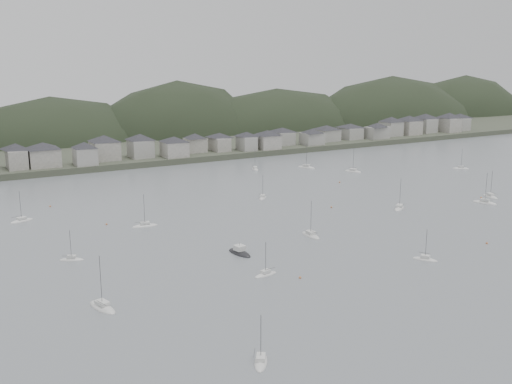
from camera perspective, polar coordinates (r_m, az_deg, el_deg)
ground at (r=151.71m, az=14.18°, el=-7.75°), size 900.00×900.00×0.00m
far_shore_land at (r=412.15m, az=-15.26°, el=5.36°), size 900.00×250.00×3.00m
forested_ridge at (r=390.73m, az=-13.53°, el=3.16°), size 851.55×103.94×102.57m
waterfront_town at (r=325.13m, az=-1.62°, el=5.16°), size 451.48×28.46×12.92m
moored_fleet at (r=198.29m, az=-3.32°, el=-2.41°), size 260.26×177.27×12.73m
motor_launch_far at (r=161.94m, az=-1.60°, el=-5.91°), size 4.60×9.42×4.14m
mooring_buoys at (r=200.88m, az=4.26°, el=-2.23°), size 147.17×107.66×0.70m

